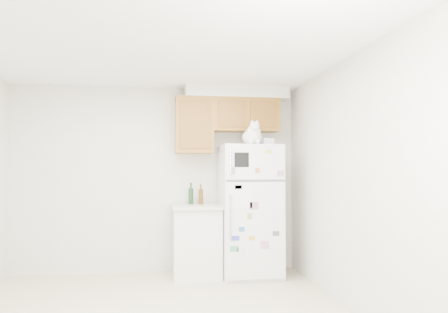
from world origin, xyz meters
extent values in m
cube|color=beige|center=(0.00, 2.00, 1.25)|extent=(3.80, 0.04, 2.50)
cube|color=beige|center=(0.00, -2.00, 1.25)|extent=(3.80, 0.04, 2.50)
cube|color=beige|center=(1.90, 0.00, 1.25)|extent=(0.04, 4.00, 2.50)
cube|color=white|center=(0.00, 0.00, 2.50)|extent=(3.80, 4.00, 0.04)
cube|color=#9A6321|center=(1.20, 1.82, 2.12)|extent=(0.90, 0.33, 0.45)
cube|color=#9A6321|center=(0.50, 1.82, 1.98)|extent=(0.50, 0.33, 0.75)
cube|color=silver|center=(1.07, 1.83, 2.42)|extent=(1.40, 0.37, 0.15)
cube|color=white|center=(1.21, 1.62, 0.85)|extent=(0.76, 0.72, 1.70)
cube|color=white|center=(1.21, 1.25, 1.48)|extent=(0.74, 0.03, 0.44)
cube|color=white|center=(1.21, 1.25, 0.64)|extent=(0.74, 0.03, 1.19)
cube|color=#59595B|center=(1.21, 1.25, 1.25)|extent=(0.74, 0.03, 0.02)
cylinder|color=silver|center=(0.89, 1.22, 1.47)|extent=(0.02, 0.02, 0.32)
cylinder|color=silver|center=(0.89, 1.22, 0.80)|extent=(0.02, 0.02, 0.55)
cube|color=black|center=(1.03, 1.23, 1.50)|extent=(0.18, 0.00, 0.18)
cube|color=white|center=(1.05, 1.23, 1.05)|extent=(0.22, 0.00, 0.28)
cube|color=#A073A2|center=(1.52, 1.23, 1.33)|extent=(0.08, 0.00, 0.07)
cube|color=#BB723A|center=(1.23, 1.23, 1.37)|extent=(0.06, 0.00, 0.06)
cube|color=#A07291|center=(1.19, 1.23, 0.94)|extent=(0.11, 0.00, 0.09)
cube|color=#BB86A1|center=(1.32, 1.23, 0.46)|extent=(0.11, 0.00, 0.09)
cube|color=silver|center=(1.03, 1.23, 0.39)|extent=(0.10, 0.00, 0.09)
cube|color=#266499|center=(1.03, 1.23, 0.66)|extent=(0.07, 0.00, 0.06)
cube|color=gold|center=(1.15, 1.23, 0.54)|extent=(0.07, 0.00, 0.05)
cube|color=#373DC1|center=(0.96, 1.23, 0.55)|extent=(0.09, 0.00, 0.06)
cube|color=#44956F|center=(0.94, 1.23, 0.42)|extent=(0.11, 0.00, 0.07)
cube|color=#79974B|center=(1.13, 1.23, 0.81)|extent=(0.06, 0.00, 0.07)
cube|color=#A4758D|center=(0.92, 1.23, 1.37)|extent=(0.06, 0.00, 0.10)
cube|color=#BFCD48|center=(1.37, 1.23, 1.60)|extent=(0.09, 0.00, 0.05)
cube|color=silver|center=(1.18, 1.23, 0.59)|extent=(0.06, 0.00, 0.05)
cube|color=silver|center=(0.99, 1.23, 1.17)|extent=(0.09, 0.00, 0.06)
cube|color=#4F4E54|center=(1.46, 1.23, 0.59)|extent=(0.08, 0.00, 0.06)
cube|color=white|center=(0.52, 1.68, 0.44)|extent=(0.60, 0.60, 0.88)
cube|color=beige|center=(0.52, 1.66, 0.90)|extent=(0.64, 0.64, 0.04)
ellipsoid|color=white|center=(1.22, 1.50, 1.80)|extent=(0.25, 0.34, 0.21)
ellipsoid|color=white|center=(1.22, 1.41, 1.85)|extent=(0.18, 0.15, 0.20)
sphere|color=white|center=(1.22, 1.35, 1.93)|extent=(0.12, 0.12, 0.12)
cone|color=white|center=(1.19, 1.35, 1.99)|extent=(0.04, 0.04, 0.05)
cone|color=white|center=(1.26, 1.35, 1.99)|extent=(0.04, 0.04, 0.05)
cone|color=#D88C8C|center=(1.19, 1.35, 1.98)|extent=(0.02, 0.02, 0.03)
cone|color=#D88C8C|center=(1.26, 1.35, 1.98)|extent=(0.02, 0.02, 0.03)
sphere|color=white|center=(1.22, 1.30, 1.91)|extent=(0.05, 0.05, 0.05)
sphere|color=white|center=(1.18, 1.37, 1.73)|extent=(0.07, 0.07, 0.07)
sphere|color=white|center=(1.27, 1.37, 1.73)|extent=(0.07, 0.07, 0.07)
cylinder|color=white|center=(1.33, 1.62, 1.73)|extent=(0.15, 0.21, 0.07)
cube|color=white|center=(1.30, 1.64, 1.75)|extent=(0.21, 0.18, 0.10)
cube|color=white|center=(1.44, 1.55, 1.74)|extent=(0.17, 0.14, 0.09)
camera|label=1|loc=(0.03, -4.00, 1.36)|focal=35.00mm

